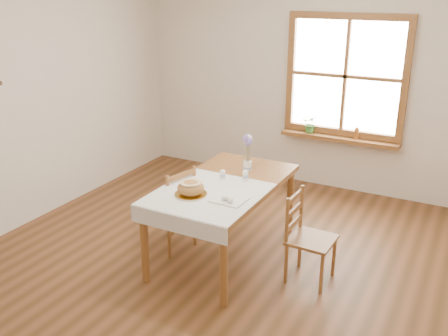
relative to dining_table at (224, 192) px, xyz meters
The scene contains 18 objects.
ground 0.73m from the dining_table, 90.00° to the right, with size 5.00×5.00×0.00m, color brown.
room_walls 1.08m from the dining_table, 90.00° to the right, with size 4.60×5.10×2.65m.
window 2.36m from the dining_table, 77.02° to the left, with size 1.46×0.08×1.46m.
window_sill 2.16m from the dining_table, 76.61° to the left, with size 1.46×0.20×0.05m.
dining_table is the anchor object (origin of this frame).
table_linen 0.32m from the dining_table, 90.00° to the right, with size 0.91×0.99×0.01m, color silver.
chair_left 0.61m from the dining_table, 169.65° to the right, with size 0.40×0.42×0.86m, color brown, non-canonical shape.
chair_right 0.92m from the dining_table, ahead, with size 0.38×0.40×0.81m, color brown, non-canonical shape.
bread_plate 0.43m from the dining_table, 105.70° to the right, with size 0.27×0.27×0.01m, color white.
bread_loaf 0.45m from the dining_table, 105.70° to the right, with size 0.24×0.24×0.13m, color #AC733D.
egg_napkin 0.43m from the dining_table, 56.19° to the right, with size 0.29×0.24×0.01m, color silver.
eggs 0.44m from the dining_table, 56.19° to the right, with size 0.22×0.20×0.05m, color silver, non-canonical shape.
salt_shaker 0.16m from the dining_table, 129.73° to the left, with size 0.05×0.05×0.10m, color white.
pepper_shaker 0.25m from the dining_table, 38.64° to the left, with size 0.06×0.06×0.11m, color white.
flower_vase 0.41m from the dining_table, 81.89° to the left, with size 0.09×0.09×0.09m, color white.
lavender_bouquet 0.51m from the dining_table, 81.89° to the left, with size 0.15×0.15×0.28m, color #715CA3, non-canonical shape.
potted_plant 2.11m from the dining_table, 86.50° to the left, with size 0.20×0.23×0.18m, color #387D32.
amber_bottle 2.22m from the dining_table, 71.35° to the left, with size 0.05×0.05×0.15m, color #98551C.
Camera 1 is at (2.01, -3.49, 2.49)m, focal length 40.00 mm.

